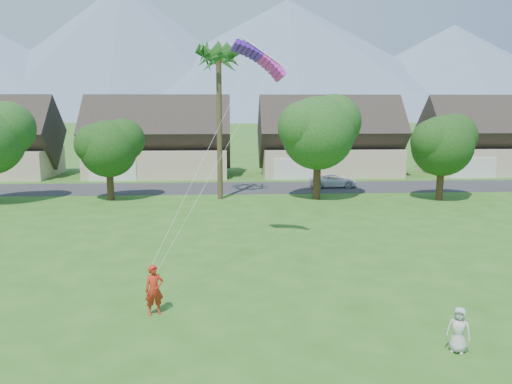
{
  "coord_description": "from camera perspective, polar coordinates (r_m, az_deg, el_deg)",
  "views": [
    {
      "loc": [
        -1.19,
        -12.46,
        7.74
      ],
      "look_at": [
        0.0,
        10.0,
        3.8
      ],
      "focal_mm": 35.0,
      "sensor_mm": 36.0,
      "label": 1
    }
  ],
  "objects": [
    {
      "name": "street",
      "position": [
        47.11,
        -1.55,
        0.49
      ],
      "size": [
        90.0,
        7.0,
        0.01
      ],
      "primitive_type": "cube",
      "color": "#2D2D30",
      "rests_on": "ground"
    },
    {
      "name": "kite_flyer",
      "position": [
        19.27,
        -11.56,
        -10.9
      ],
      "size": [
        0.81,
        0.67,
        1.9
      ],
      "primitive_type": "imported",
      "rotation": [
        0.0,
        0.0,
        0.35
      ],
      "color": "red",
      "rests_on": "ground"
    },
    {
      "name": "watcher",
      "position": [
        17.52,
        22.16,
        -14.39
      ],
      "size": [
        0.86,
        0.79,
        1.48
      ],
      "primitive_type": "imported",
      "rotation": [
        0.0,
        0.0,
        -0.57
      ],
      "color": "beige",
      "rests_on": "ground"
    },
    {
      "name": "parked_car",
      "position": [
        48.02,
        8.81,
        1.29
      ],
      "size": [
        4.44,
        2.05,
        1.23
      ],
      "primitive_type": "imported",
      "rotation": [
        0.0,
        0.0,
        1.57
      ],
      "color": "white",
      "rests_on": "ground"
    },
    {
      "name": "mountain_ridge",
      "position": [
        273.54,
        -0.62,
        14.42
      ],
      "size": [
        540.0,
        240.0,
        70.0
      ],
      "color": "slate",
      "rests_on": "ground"
    },
    {
      "name": "houses_row",
      "position": [
        55.65,
        -1.3,
        5.51
      ],
      "size": [
        72.75,
        8.19,
        8.86
      ],
      "color": "beige",
      "rests_on": "ground"
    },
    {
      "name": "tree_row",
      "position": [
        40.48,
        -2.98,
        5.89
      ],
      "size": [
        62.27,
        6.67,
        8.45
      ],
      "color": "#47301C",
      "rests_on": "ground"
    },
    {
      "name": "fan_palm",
      "position": [
        41.17,
        -4.31,
        15.57
      ],
      "size": [
        3.0,
        3.0,
        13.8
      ],
      "color": "#4C3D26",
      "rests_on": "ground"
    },
    {
      "name": "parafoil_kite",
      "position": [
        26.19,
        0.52,
        15.15
      ],
      "size": [
        3.01,
        1.1,
        0.5
      ],
      "rotation": [
        0.0,
        0.0,
        0.07
      ],
      "color": "#5019BB",
      "rests_on": "ground"
    }
  ]
}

